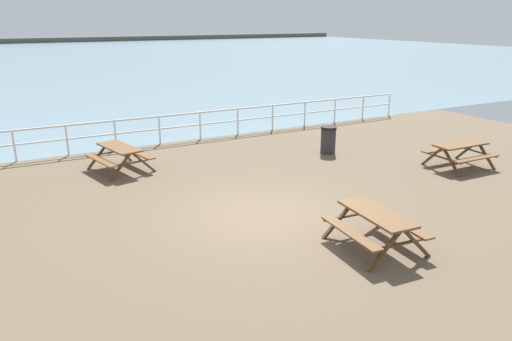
% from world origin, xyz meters
% --- Properties ---
extents(ground_plane, '(30.00, 24.00, 0.20)m').
position_xyz_m(ground_plane, '(0.00, 0.00, -0.10)').
color(ground_plane, brown).
extents(sea_band, '(142.00, 90.00, 0.01)m').
position_xyz_m(sea_band, '(0.00, 52.75, 0.00)').
color(sea_band, gray).
rests_on(sea_band, ground).
extents(distant_shoreline, '(142.00, 6.00, 1.80)m').
position_xyz_m(distant_shoreline, '(0.00, 95.75, 0.00)').
color(distant_shoreline, '#4C4C47').
rests_on(distant_shoreline, ground).
extents(seaward_railing, '(23.07, 0.07, 1.08)m').
position_xyz_m(seaward_railing, '(0.00, 7.75, 0.74)').
color(seaward_railing, white).
rests_on(seaward_railing, ground).
extents(picnic_table_near_left, '(1.84, 1.58, 0.80)m').
position_xyz_m(picnic_table_near_left, '(7.43, 0.31, 0.58)').
color(picnic_table_near_left, brown).
rests_on(picnic_table_near_left, ground).
extents(picnic_table_mid_centre, '(1.86, 2.08, 0.80)m').
position_xyz_m(picnic_table_mid_centre, '(-2.11, 5.13, 0.58)').
color(picnic_table_mid_centre, brown).
rests_on(picnic_table_mid_centre, ground).
extents(picnic_table_far_left, '(1.66, 1.91, 0.80)m').
position_xyz_m(picnic_table_far_left, '(1.22, -2.70, 0.58)').
color(picnic_table_far_left, brown).
rests_on(picnic_table_far_left, ground).
extents(litter_bin, '(0.55, 0.55, 0.95)m').
position_xyz_m(litter_bin, '(4.80, 3.69, 0.48)').
color(litter_bin, '#2D2D33').
rests_on(litter_bin, ground).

